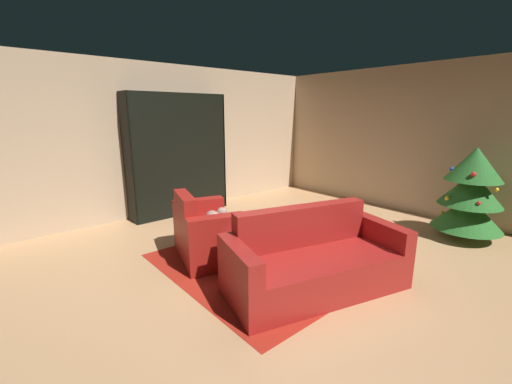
# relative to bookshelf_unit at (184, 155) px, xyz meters

# --- Properties ---
(ground_plane) EXTENTS (7.99, 7.99, 0.00)m
(ground_plane) POSITION_rel_bookshelf_unit_xyz_m (2.66, -0.18, -1.06)
(ground_plane) COLOR tan
(wall_back) EXTENTS (5.91, 0.06, 2.65)m
(wall_back) POSITION_rel_bookshelf_unit_xyz_m (2.66, 3.18, 0.26)
(wall_back) COLOR tan
(wall_back) RESTS_ON ground
(wall_left) EXTENTS (0.06, 6.78, 2.65)m
(wall_left) POSITION_rel_bookshelf_unit_xyz_m (-0.27, -0.18, 0.26)
(wall_left) COLOR tan
(wall_left) RESTS_ON ground
(area_rug) EXTENTS (2.38, 1.83, 0.01)m
(area_rug) POSITION_rel_bookshelf_unit_xyz_m (2.55, -0.51, -1.06)
(area_rug) COLOR #A22216
(area_rug) RESTS_ON ground
(bookshelf_unit) EXTENTS (0.39, 1.80, 2.14)m
(bookshelf_unit) POSITION_rel_bookshelf_unit_xyz_m (0.00, 0.00, 0.00)
(bookshelf_unit) COLOR black
(bookshelf_unit) RESTS_ON ground
(armchair_red) EXTENTS (1.16, 0.94, 0.86)m
(armchair_red) POSITION_rel_bookshelf_unit_xyz_m (1.96, -0.81, -0.74)
(armchair_red) COLOR maroon
(armchair_red) RESTS_ON ground
(couch_red) EXTENTS (1.30, 2.03, 0.83)m
(couch_red) POSITION_rel_bookshelf_unit_xyz_m (3.34, -0.34, -0.77)
(couch_red) COLOR maroon
(couch_red) RESTS_ON ground
(coffee_table) EXTENTS (0.73, 0.73, 0.46)m
(coffee_table) POSITION_rel_bookshelf_unit_xyz_m (2.61, -0.52, -0.64)
(coffee_table) COLOR black
(coffee_table) RESTS_ON ground
(book_stack_on_table) EXTENTS (0.22, 0.18, 0.08)m
(book_stack_on_table) POSITION_rel_bookshelf_unit_xyz_m (2.62, -0.50, -0.56)
(book_stack_on_table) COLOR gray
(book_stack_on_table) RESTS_ON coffee_table
(bottle_on_table) EXTENTS (0.07, 0.07, 0.23)m
(bottle_on_table) POSITION_rel_bookshelf_unit_xyz_m (2.55, -0.71, -0.51)
(bottle_on_table) COLOR maroon
(bottle_on_table) RESTS_ON coffee_table
(decorated_tree) EXTENTS (0.93, 0.93, 1.35)m
(decorated_tree) POSITION_rel_bookshelf_unit_xyz_m (3.88, 2.45, -0.36)
(decorated_tree) COLOR brown
(decorated_tree) RESTS_ON ground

